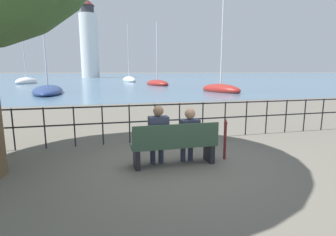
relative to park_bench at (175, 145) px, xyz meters
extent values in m
plane|color=#605B51|center=(0.00, 0.06, -0.43)|extent=(1000.00, 1000.00, 0.00)
cube|color=slate|center=(0.00, 160.87, -0.43)|extent=(600.00, 300.00, 0.01)
cube|color=#334C38|center=(0.00, 0.06, -0.01)|extent=(1.77, 0.45, 0.05)
cube|color=#334C38|center=(0.00, -0.14, 0.24)|extent=(1.77, 0.04, 0.45)
cube|color=black|center=(-0.79, 0.06, -0.23)|extent=(0.10, 0.41, 0.40)
cube|color=black|center=(0.79, 0.06, -0.23)|extent=(0.10, 0.41, 0.40)
cylinder|color=#2D3347|center=(-0.42, 0.22, -0.21)|extent=(0.11, 0.11, 0.45)
cylinder|color=#2D3347|center=(-0.24, 0.22, -0.21)|extent=(0.11, 0.11, 0.45)
cube|color=#2D3347|center=(-0.33, 0.13, 0.07)|extent=(0.34, 0.26, 0.14)
cube|color=#2D3347|center=(-0.33, 0.04, 0.31)|extent=(0.39, 0.24, 0.59)
sphere|color=#846047|center=(-0.33, 0.04, 0.72)|extent=(0.21, 0.21, 0.21)
cylinder|color=#2D3347|center=(0.25, 0.22, -0.21)|extent=(0.11, 0.11, 0.45)
cylinder|color=#2D3347|center=(0.42, 0.22, -0.21)|extent=(0.11, 0.11, 0.45)
cube|color=#2D3347|center=(0.33, 0.13, 0.07)|extent=(0.33, 0.26, 0.14)
cube|color=#2D3347|center=(0.33, 0.04, 0.27)|extent=(0.39, 0.24, 0.50)
sphere|color=#A87A5B|center=(0.33, 0.04, 0.64)|extent=(0.22, 0.22, 0.22)
cylinder|color=black|center=(-3.53, 1.99, 0.09)|extent=(0.04, 0.04, 1.05)
cylinder|color=black|center=(-2.83, 1.99, 0.09)|extent=(0.04, 0.04, 1.05)
cylinder|color=black|center=(-2.12, 1.99, 0.09)|extent=(0.04, 0.04, 1.05)
cylinder|color=black|center=(-1.41, 1.99, 0.09)|extent=(0.04, 0.04, 1.05)
cylinder|color=black|center=(-0.71, 1.99, 0.09)|extent=(0.04, 0.04, 1.05)
cylinder|color=black|center=(0.00, 1.99, 0.09)|extent=(0.04, 0.04, 1.05)
cylinder|color=black|center=(0.71, 1.99, 0.09)|extent=(0.04, 0.04, 1.05)
cylinder|color=black|center=(1.41, 1.99, 0.09)|extent=(0.04, 0.04, 1.05)
cylinder|color=black|center=(2.12, 1.99, 0.09)|extent=(0.04, 0.04, 1.05)
cylinder|color=black|center=(2.83, 1.99, 0.09)|extent=(0.04, 0.04, 1.05)
cylinder|color=black|center=(3.53, 1.99, 0.09)|extent=(0.04, 0.04, 1.05)
cylinder|color=black|center=(4.24, 1.99, 0.09)|extent=(0.04, 0.04, 1.05)
cylinder|color=black|center=(4.95, 1.99, 0.09)|extent=(0.04, 0.04, 1.05)
cylinder|color=black|center=(5.65, 1.99, 0.09)|extent=(0.04, 0.04, 1.05)
cylinder|color=black|center=(0.00, 1.99, 0.59)|extent=(12.72, 0.04, 0.04)
cylinder|color=black|center=(0.00, 1.99, 0.15)|extent=(12.72, 0.04, 0.04)
cylinder|color=maroon|center=(1.18, 0.11, -0.03)|extent=(0.06, 0.06, 0.81)
cone|color=maroon|center=(1.18, 0.11, 0.43)|extent=(0.09, 0.09, 0.11)
ellipsoid|color=white|center=(-12.80, 41.65, -0.15)|extent=(3.41, 5.73, 1.42)
cylinder|color=silver|center=(-12.80, 41.65, 4.89)|extent=(0.14, 0.14, 9.21)
ellipsoid|color=navy|center=(-5.98, 20.59, -0.23)|extent=(3.44, 9.01, 1.01)
cylinder|color=silver|center=(-5.98, 20.59, 5.57)|extent=(0.14, 0.14, 10.99)
ellipsoid|color=maroon|center=(9.70, 18.01, -0.21)|extent=(3.03, 5.35, 1.09)
cylinder|color=silver|center=(9.70, 18.01, 5.08)|extent=(0.14, 0.14, 9.93)
ellipsoid|color=maroon|center=(6.45, 31.56, -0.21)|extent=(3.27, 6.21, 1.11)
cylinder|color=silver|center=(6.45, 31.56, 4.15)|extent=(0.14, 0.14, 8.05)
ellipsoid|color=white|center=(4.00, 45.58, -0.15)|extent=(2.79, 6.62, 1.43)
cylinder|color=silver|center=(4.00, 45.58, 5.27)|extent=(0.14, 0.14, 9.98)
cylinder|color=white|center=(-4.13, 84.52, 9.39)|extent=(5.57, 5.57, 19.65)
cylinder|color=#2D2D33|center=(-4.13, 84.52, 20.42)|extent=(3.90, 3.90, 2.40)
cone|color=#4C1E19|center=(-4.13, 84.52, 22.57)|extent=(4.45, 4.45, 1.92)
camera|label=1|loc=(-1.44, -4.99, 1.49)|focal=28.00mm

